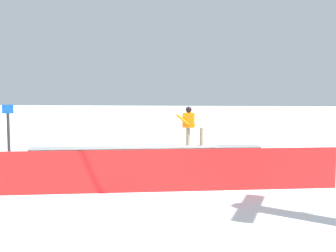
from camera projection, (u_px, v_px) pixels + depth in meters
The scene contains 5 objects.
ground_plane at pixel (147, 166), 13.92m from camera, with size 120.00×120.00×0.00m, color white.
grind_box at pixel (147, 157), 13.90m from camera, with size 7.85×2.11×0.66m.
snowboarder at pixel (190, 125), 13.99m from camera, with size 1.49×0.44×1.38m.
safety_fence at pixel (124, 171), 10.15m from camera, with size 11.14×0.06×1.08m, color red.
trail_marker at pixel (9, 133), 13.74m from camera, with size 0.40×0.10×2.11m.
Camera 1 is at (-2.16, 13.61, 2.53)m, focal length 43.16 mm.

